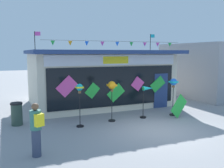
# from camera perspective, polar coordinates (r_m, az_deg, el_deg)

# --- Properties ---
(ground_plane) EXTENTS (80.00, 80.00, 0.00)m
(ground_plane) POSITION_cam_1_polar(r_m,az_deg,el_deg) (10.57, 10.91, -10.51)
(ground_plane) COLOR gray
(kite_shop_building) EXTENTS (8.45, 5.96, 4.45)m
(kite_shop_building) POSITION_cam_1_polar(r_m,az_deg,el_deg) (15.58, -3.07, 1.64)
(kite_shop_building) COLOR beige
(kite_shop_building) RESTS_ON ground_plane
(wind_spinner_far_left) EXTENTS (0.31, 0.31, 1.89)m
(wind_spinner_far_left) POSITION_cam_1_polar(r_m,az_deg,el_deg) (10.67, -7.47, -2.25)
(wind_spinner_far_left) COLOR black
(wind_spinner_far_left) RESTS_ON ground_plane
(wind_spinner_left) EXTENTS (0.38, 0.38, 1.90)m
(wind_spinner_left) POSITION_cam_1_polar(r_m,az_deg,el_deg) (11.44, -0.04, -1.11)
(wind_spinner_left) COLOR black
(wind_spinner_left) RESTS_ON ground_plane
(wind_spinner_center_left) EXTENTS (0.70, 0.35, 1.58)m
(wind_spinner_center_left) POSITION_cam_1_polar(r_m,az_deg,el_deg) (12.30, 8.04, -2.17)
(wind_spinner_center_left) COLOR black
(wind_spinner_center_left) RESTS_ON ground_plane
(wind_spinner_center_right) EXTENTS (0.36, 0.36, 1.90)m
(wind_spinner_center_right) POSITION_cam_1_polar(r_m,az_deg,el_deg) (12.94, 13.95, -0.38)
(wind_spinner_center_right) COLOR black
(wind_spinner_center_right) RESTS_ON ground_plane
(person_near_camera) EXTENTS (0.41, 0.48, 1.68)m
(person_near_camera) POSITION_cam_1_polar(r_m,az_deg,el_deg) (8.03, -17.04, -9.80)
(person_near_camera) COLOR #333D56
(person_near_camera) RESTS_ON ground_plane
(trash_bin) EXTENTS (0.52, 0.52, 1.02)m
(trash_bin) POSITION_cam_1_polar(r_m,az_deg,el_deg) (11.80, -21.07, -6.41)
(trash_bin) COLOR #2D4238
(trash_bin) RESTS_ON ground_plane
(display_kite_on_ground) EXTENTS (1.15, 0.25, 1.15)m
(display_kite_on_ground) POSITION_cam_1_polar(r_m,az_deg,el_deg) (12.72, 15.15, -4.92)
(display_kite_on_ground) COLOR green
(display_kite_on_ground) RESTS_ON ground_plane
(neighbour_building) EXTENTS (6.82, 6.28, 3.86)m
(neighbour_building) POSITION_cam_1_polar(r_m,az_deg,el_deg) (20.74, 23.40, 3.11)
(neighbour_building) COLOR #99999E
(neighbour_building) RESTS_ON ground_plane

